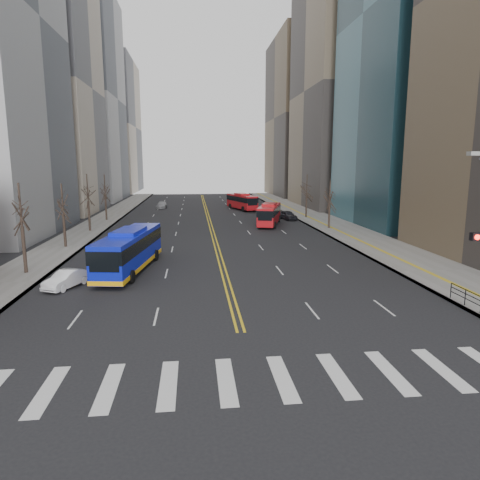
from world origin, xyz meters
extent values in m
plane|color=black|center=(0.00, 0.00, 0.00)|extent=(220.00, 220.00, 0.00)
cube|color=gray|center=(17.50, 45.00, 0.07)|extent=(7.00, 130.00, 0.15)
cube|color=gray|center=(-16.50, 45.00, 0.07)|extent=(5.00, 130.00, 0.15)
cube|color=silver|center=(-8.27, 0.00, 0.01)|extent=(0.70, 4.00, 0.01)
cube|color=silver|center=(-5.91, 0.00, 0.01)|extent=(0.70, 4.00, 0.01)
cube|color=silver|center=(-3.55, 0.00, 0.01)|extent=(0.70, 4.00, 0.01)
cube|color=silver|center=(-1.18, 0.00, 0.01)|extent=(0.70, 4.00, 0.01)
cube|color=silver|center=(1.18, 0.00, 0.01)|extent=(0.70, 4.00, 0.01)
cube|color=silver|center=(3.55, 0.00, 0.01)|extent=(0.70, 4.00, 0.01)
cube|color=silver|center=(5.91, 0.00, 0.01)|extent=(0.70, 4.00, 0.01)
cube|color=silver|center=(8.27, 0.00, 0.01)|extent=(0.70, 4.00, 0.01)
cube|color=gold|center=(-0.20, 55.00, 0.01)|extent=(0.15, 100.00, 0.01)
cube|color=gold|center=(0.20, 55.00, 0.01)|extent=(0.15, 100.00, 0.01)
cube|color=#AFA08D|center=(-31.00, 66.00, 22.00)|extent=(22.00, 22.00, 44.00)
cube|color=#9A9A9D|center=(-30.00, 93.00, 24.00)|extent=(20.00, 26.00, 48.00)
cube|color=#2F5E6B|center=(31.00, 44.00, 29.00)|extent=(20.00, 22.00, 58.00)
cube|color=#7C6C55|center=(30.00, 71.00, 23.00)|extent=(20.00, 26.00, 46.00)
cube|color=#AFA08D|center=(-29.00, 125.00, 20.00)|extent=(18.00, 30.00, 40.00)
cube|color=brown|center=(29.00, 103.00, 21.00)|extent=(18.00, 30.00, 42.00)
cylinder|color=#FF190C|center=(10.65, 1.84, 5.50)|extent=(0.24, 0.08, 0.24)
cube|color=#999993|center=(10.40, 2.00, 9.30)|extent=(0.90, 0.35, 0.18)
cylinder|color=black|center=(14.30, 7.50, 0.65)|extent=(0.06, 0.06, 1.00)
cylinder|color=black|center=(14.30, 9.00, 0.65)|extent=(0.06, 0.06, 1.00)
cylinder|color=black|center=(-16.00, 19.00, 1.95)|extent=(0.28, 0.28, 3.90)
cylinder|color=black|center=(-16.00, 30.00, 1.80)|extent=(0.28, 0.28, 3.60)
cylinder|color=black|center=(-16.00, 41.00, 2.00)|extent=(0.28, 0.28, 4.00)
cylinder|color=black|center=(-16.00, 52.00, 1.90)|extent=(0.28, 0.28, 3.80)
cylinder|color=black|center=(16.00, 40.00, 1.75)|extent=(0.28, 0.28, 3.50)
cylinder|color=black|center=(16.00, 52.00, 1.88)|extent=(0.28, 0.28, 3.75)
cube|color=#0D1CC9|center=(-7.76, 19.33, 1.77)|extent=(4.26, 12.21, 2.84)
cube|color=black|center=(-7.76, 19.33, 2.33)|extent=(4.32, 12.24, 1.02)
cube|color=#0D1CC9|center=(-7.76, 19.33, 3.29)|extent=(2.60, 4.44, 0.40)
cube|color=#FFB00D|center=(-7.76, 19.33, 0.55)|extent=(4.32, 12.24, 0.35)
cylinder|color=black|center=(-9.56, 15.73, 0.50)|extent=(0.45, 1.03, 1.00)
cylinder|color=black|center=(-7.10, 15.36, 0.50)|extent=(0.45, 1.03, 1.00)
cylinder|color=black|center=(-8.41, 23.31, 0.50)|extent=(0.45, 1.03, 1.00)
cylinder|color=black|center=(-5.95, 22.93, 0.50)|extent=(0.45, 1.03, 1.00)
cube|color=red|center=(8.52, 44.47, 1.62)|extent=(5.06, 10.15, 2.54)
cube|color=black|center=(8.52, 44.47, 2.14)|extent=(5.12, 10.18, 0.92)
cube|color=red|center=(8.52, 44.47, 2.99)|extent=(2.74, 3.85, 0.40)
cylinder|color=black|center=(6.52, 41.77, 0.50)|extent=(0.58, 1.04, 1.00)
cylinder|color=black|center=(8.67, 41.11, 0.50)|extent=(0.58, 1.04, 1.00)
cylinder|color=black|center=(8.37, 47.84, 0.50)|extent=(0.58, 1.04, 1.00)
cylinder|color=black|center=(10.53, 47.18, 0.50)|extent=(0.58, 1.04, 1.00)
cube|color=red|center=(6.88, 65.55, 1.61)|extent=(5.09, 10.09, 2.52)
cube|color=black|center=(6.88, 65.55, 2.13)|extent=(5.15, 10.13, 0.92)
cube|color=red|center=(6.88, 65.55, 2.97)|extent=(2.74, 3.83, 0.40)
cylinder|color=black|center=(6.75, 62.20, 0.50)|extent=(0.58, 1.04, 1.00)
cylinder|color=black|center=(8.89, 62.87, 0.50)|extent=(0.58, 1.04, 1.00)
cylinder|color=black|center=(4.87, 68.24, 0.50)|extent=(0.58, 1.04, 1.00)
cylinder|color=black|center=(7.01, 68.90, 0.50)|extent=(0.58, 1.04, 1.00)
imported|color=silver|center=(-11.62, 14.69, 0.63)|extent=(2.79, 4.05, 1.26)
imported|color=black|center=(12.50, 50.07, 0.73)|extent=(2.65, 4.58, 1.46)
imported|color=gray|center=(-8.70, 69.80, 0.66)|extent=(2.12, 4.66, 1.32)
imported|color=black|center=(7.30, 72.54, 0.55)|extent=(2.75, 4.31, 1.11)
camera|label=1|loc=(-2.38, -16.33, 8.87)|focal=32.00mm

